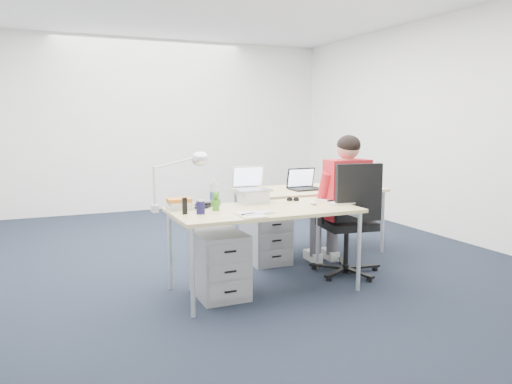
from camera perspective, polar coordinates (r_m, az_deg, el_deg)
floor at (r=5.29m, az=-3.41°, el=-8.13°), size 7.00×7.00×0.00m
room at (r=5.08m, az=-3.58°, el=10.76°), size 6.02×7.02×2.80m
desk_near at (r=4.32m, az=0.93°, el=-2.49°), size 1.60×0.80×0.73m
desk_far at (r=5.60m, az=6.11°, el=-0.08°), size 1.60×0.80×0.73m
office_chair at (r=4.93m, az=10.46°, el=-5.74°), size 0.79×0.79×1.09m
seated_person at (r=5.01m, az=9.46°, el=-1.33°), size 0.43×0.75×1.33m
drawer_pedestal_near at (r=4.28m, az=-4.19°, el=-8.24°), size 0.40×0.50×0.55m
drawer_pedestal_far at (r=5.28m, az=1.13°, el=-5.06°), size 0.40×0.50×0.55m
silver_laptop at (r=4.57m, az=-0.31°, el=0.78°), size 0.31×0.25×0.33m
wireless_keyboard at (r=4.04m, az=0.14°, el=-2.45°), size 0.31×0.18×0.01m
computer_mouse at (r=4.52m, az=6.57°, el=-1.23°), size 0.07×0.10×0.03m
headphones at (r=4.37m, az=-6.58°, el=-1.53°), size 0.29×0.25×0.04m
can_koozie at (r=4.08m, az=-6.36°, el=-1.69°), size 0.08×0.08×0.12m
water_bottle at (r=4.45m, az=-4.84°, el=-0.07°), size 0.09×0.09×0.23m
bear_figurine at (r=4.21m, az=-4.62°, el=-1.03°), size 0.10×0.08×0.16m
book_stack at (r=4.30m, az=-8.71°, el=-1.35°), size 0.22×0.17×0.10m
cordless_phone at (r=4.07m, az=-8.15°, el=-1.59°), size 0.04×0.03×0.14m
papers_left at (r=3.99m, az=-0.67°, el=-2.64°), size 0.21×0.29×0.01m
papers_right at (r=4.70m, az=9.06°, el=-1.07°), size 0.25×0.35×0.01m
sunglasses at (r=4.71m, az=4.24°, el=-0.88°), size 0.13×0.10×0.03m
desk_lamp at (r=4.22m, az=-9.54°, el=1.30°), size 0.47×0.25×0.51m
dark_laptop at (r=5.48m, az=5.73°, el=1.53°), size 0.34×0.33×0.25m
far_cup at (r=5.87m, az=9.90°, el=1.16°), size 0.09×0.09×0.10m
far_papers at (r=5.28m, az=-0.01°, el=0.02°), size 0.28×0.31×0.01m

